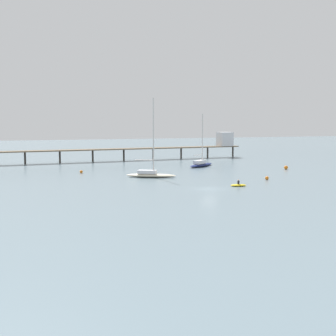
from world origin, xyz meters
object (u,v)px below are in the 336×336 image
at_px(mooring_buoy_far, 81,172).
at_px(mooring_buoy_near, 286,167).
at_px(sailboat_cream, 150,173).
at_px(dinghy_yellow, 238,185).
at_px(sailboat_navy, 201,163).
at_px(mooring_buoy_inner, 267,178).
at_px(pier, 169,145).

relative_size(mooring_buoy_far, mooring_buoy_near, 0.74).
distance_m(sailboat_cream, dinghy_yellow, 19.37).
bearing_deg(sailboat_navy, sailboat_cream, -138.49).
xyz_separation_m(mooring_buoy_far, mooring_buoy_near, (44.44, -7.98, 0.11)).
height_order(dinghy_yellow, mooring_buoy_far, dinghy_yellow).
height_order(sailboat_cream, mooring_buoy_inner, sailboat_cream).
height_order(pier, mooring_buoy_inner, pier).
bearing_deg(sailboat_cream, mooring_buoy_near, 5.72).
xyz_separation_m(sailboat_cream, mooring_buoy_near, (32.94, 3.30, -0.36)).
bearing_deg(pier, dinghy_yellow, -97.87).
xyz_separation_m(dinghy_yellow, mooring_buoy_far, (-21.66, 27.76, 0.11)).
relative_size(sailboat_cream, dinghy_yellow, 5.29).
relative_size(dinghy_yellow, mooring_buoy_inner, 4.23).
bearing_deg(mooring_buoy_far, mooring_buoy_inner, -36.13).
relative_size(sailboat_cream, mooring_buoy_near, 17.82).
bearing_deg(sailboat_navy, mooring_buoy_near, -38.18).
height_order(sailboat_navy, sailboat_cream, sailboat_cream).
height_order(pier, sailboat_cream, sailboat_cream).
bearing_deg(mooring_buoy_near, pier, 113.68).
bearing_deg(pier, sailboat_cream, -114.93).
distance_m(sailboat_cream, mooring_buoy_inner, 22.01).
distance_m(mooring_buoy_far, mooring_buoy_near, 45.15).
bearing_deg(dinghy_yellow, mooring_buoy_far, 127.96).
bearing_deg(mooring_buoy_far, sailboat_navy, 8.22).
xyz_separation_m(sailboat_navy, mooring_buoy_inner, (1.58, -26.48, -0.40)).
xyz_separation_m(sailboat_navy, dinghy_yellow, (-7.31, -31.94, -0.53)).
relative_size(dinghy_yellow, mooring_buoy_far, 4.54).
xyz_separation_m(sailboat_cream, dinghy_yellow, (10.15, -16.48, -0.57)).
bearing_deg(sailboat_navy, mooring_buoy_inner, -86.59).
relative_size(dinghy_yellow, mooring_buoy_near, 3.37).
distance_m(pier, mooring_buoy_far, 39.80).
distance_m(dinghy_yellow, mooring_buoy_far, 35.21).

